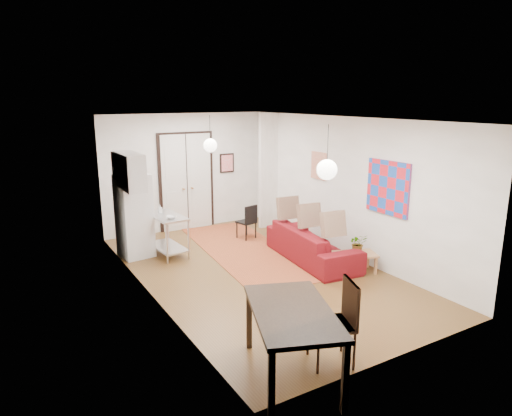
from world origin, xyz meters
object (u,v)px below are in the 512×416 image
fridge (134,216)px  dining_chair_near (326,313)px  black_side_chair (245,218)px  coffee_table (353,256)px  kitchen_counter (167,230)px  dining_table (292,317)px  sofa (312,244)px  dining_chair_far (326,313)px

fridge → dining_chair_near: (0.96, -5.09, -0.25)m
dining_chair_near → black_side_chair: (1.65, 5.06, -0.15)m
coffee_table → fridge: bearing=137.6°
kitchen_counter → dining_table: 4.97m
kitchen_counter → dining_chair_near: bearing=-89.7°
sofa → dining_table: bearing=145.3°
dining_table → dining_chair_near: size_ratio=1.66×
fridge → dining_chair_near: fridge is taller
sofa → fridge: 3.74m
sofa → dining_chair_near: 3.66m
fridge → dining_chair_far: size_ratio=1.62×
sofa → kitchen_counter: size_ratio=2.06×
sofa → black_side_chair: (-0.43, 2.07, 0.13)m
dining_table → dining_chair_near: (0.60, 0.11, -0.15)m
dining_table → kitchen_counter: bearing=87.1°
sofa → fridge: (-3.05, 2.10, 0.53)m
dining_chair_near → dining_table: bearing=-58.8°
dining_chair_near → black_side_chair: dining_chair_near is taller
kitchen_counter → fridge: bearing=154.5°
fridge → dining_chair_near: 5.19m
black_side_chair → fridge: bearing=-14.7°
coffee_table → fridge: fridge is taller
dining_chair_far → dining_table: bearing=-58.8°
black_side_chair → coffee_table: bearing=89.2°
dining_table → black_side_chair: 5.65m
dining_chair_far → black_side_chair: bearing=-177.3°
sofa → dining_table: dining_table is taller
dining_table → black_side_chair: bearing=66.5°
kitchen_counter → dining_chair_far: size_ratio=1.08×
sofa → coffee_table: sofa is taller
dining_chair_far → coffee_table: bearing=151.9°
coffee_table → dining_chair_near: 3.14m
kitchen_counter → dining_chair_far: dining_chair_far is taller
dining_chair_far → fridge: bearing=-148.5°
sofa → fridge: size_ratio=1.36×
sofa → black_side_chair: 2.12m
sofa → kitchen_counter: bearing=58.8°
kitchen_counter → dining_chair_far: (0.35, -4.85, 0.08)m
kitchen_counter → black_side_chair: size_ratio=1.41×
fridge → dining_chair_far: (0.96, -5.09, -0.25)m
coffee_table → black_side_chair: 3.08m
kitchen_counter → dining_chair_near: (0.35, -4.85, 0.08)m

